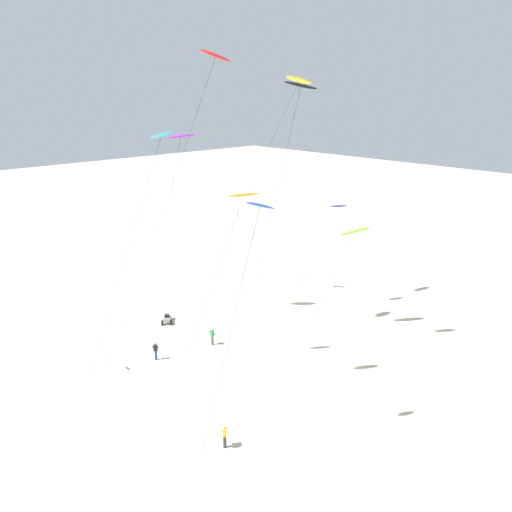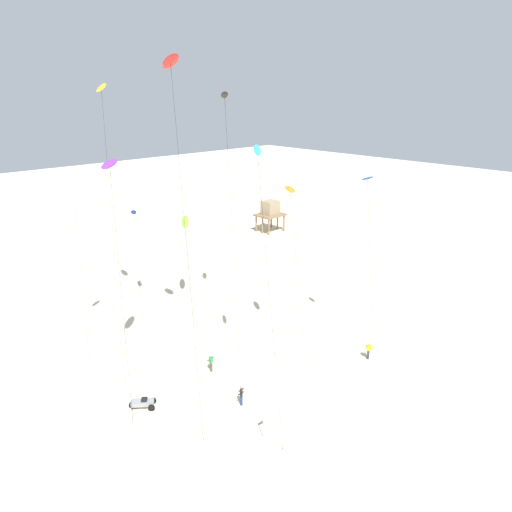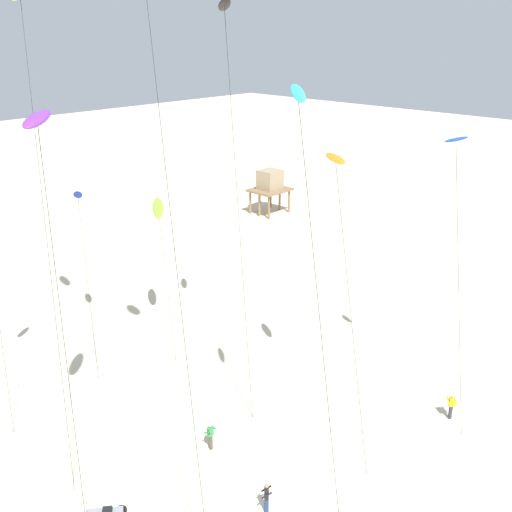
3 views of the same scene
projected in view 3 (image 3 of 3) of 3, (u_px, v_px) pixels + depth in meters
ground_plane at (308, 470)px, 31.24m from camera, size 260.00×260.00×0.00m
kite_orange at (336, 164)px, 30.46m from camera, size 3.65×6.13×15.67m
kite_lime at (158, 209)px, 41.40m from camera, size 3.35×5.34×10.51m
kite_purple at (37, 123)px, 23.04m from camera, size 3.34×5.02×18.77m
kite_black at (225, 12)px, 31.56m from camera, size 3.46×5.59×23.28m
kite_navy at (78, 198)px, 39.97m from camera, size 3.30×5.74×11.35m
kite_blue at (456, 149)px, 31.61m from camera, size 2.46×4.25×16.57m
kite_cyan at (300, 112)px, 23.28m from camera, size 4.12×6.95×19.79m
kite_flyer_nearest at (451, 406)px, 35.02m from camera, size 0.73×0.72×1.67m
kite_flyer_middle at (210, 435)px, 32.48m from camera, size 0.55×0.53×1.67m
kite_flyer_furthest at (266, 497)px, 28.23m from camera, size 0.73×0.73×1.67m
stilt_house at (270, 183)px, 72.37m from camera, size 4.64×3.87×5.41m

